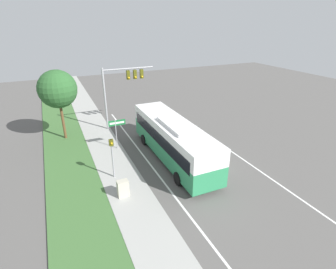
{
  "coord_description": "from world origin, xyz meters",
  "views": [
    {
      "loc": [
        -9.7,
        -14.83,
        10.53
      ],
      "look_at": [
        -1.54,
        3.19,
        1.74
      ],
      "focal_mm": 28.0,
      "sensor_mm": 36.0,
      "label": 1
    }
  ],
  "objects_px": {
    "bus": "(173,138)",
    "pedestrian_signal": "(112,152)",
    "signal_gantry": "(122,84)",
    "street_sign": "(117,128)",
    "utility_cabinet": "(123,188)"
  },
  "relations": [
    {
      "from": "bus",
      "to": "pedestrian_signal",
      "type": "distance_m",
      "value": 5.14
    },
    {
      "from": "bus",
      "to": "signal_gantry",
      "type": "bearing_deg",
      "value": 101.76
    },
    {
      "from": "bus",
      "to": "street_sign",
      "type": "relative_size",
      "value": 4.04
    },
    {
      "from": "signal_gantry",
      "to": "utility_cabinet",
      "type": "relative_size",
      "value": 5.63
    },
    {
      "from": "street_sign",
      "to": "bus",
      "type": "bearing_deg",
      "value": -43.89
    },
    {
      "from": "bus",
      "to": "utility_cabinet",
      "type": "distance_m",
      "value": 6.16
    },
    {
      "from": "pedestrian_signal",
      "to": "street_sign",
      "type": "distance_m",
      "value": 4.6
    },
    {
      "from": "bus",
      "to": "utility_cabinet",
      "type": "xyz_separation_m",
      "value": [
        -5.07,
        -3.3,
        -1.19
      ]
    },
    {
      "from": "bus",
      "to": "utility_cabinet",
      "type": "bearing_deg",
      "value": -146.88
    },
    {
      "from": "signal_gantry",
      "to": "street_sign",
      "type": "distance_m",
      "value": 5.76
    },
    {
      "from": "utility_cabinet",
      "to": "bus",
      "type": "bearing_deg",
      "value": 33.12
    },
    {
      "from": "bus",
      "to": "signal_gantry",
      "type": "distance_m",
      "value": 8.88
    },
    {
      "from": "pedestrian_signal",
      "to": "signal_gantry",
      "type": "bearing_deg",
      "value": 69.96
    },
    {
      "from": "street_sign",
      "to": "utility_cabinet",
      "type": "xyz_separation_m",
      "value": [
        -1.42,
        -6.81,
        -1.32
      ]
    },
    {
      "from": "signal_gantry",
      "to": "street_sign",
      "type": "height_order",
      "value": "signal_gantry"
    }
  ]
}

